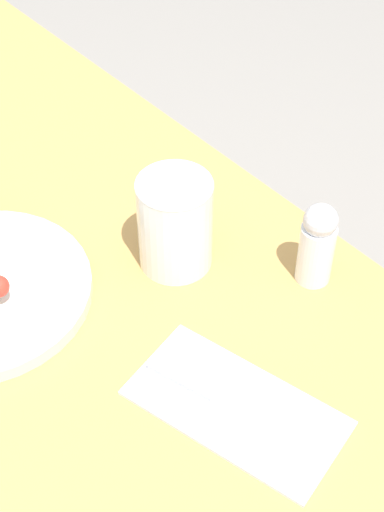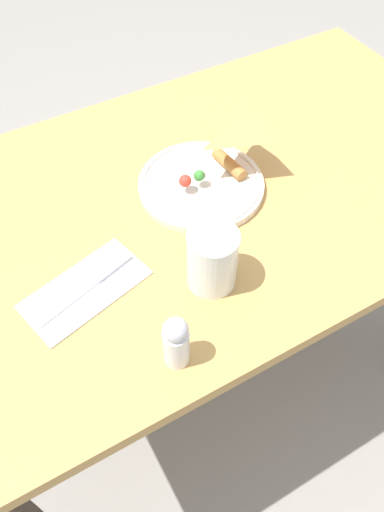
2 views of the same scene
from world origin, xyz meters
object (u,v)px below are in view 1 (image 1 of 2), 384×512
Objects in this scene: milk_glass at (175,226)px; butter_knife at (227,400)px; salt_shaker at (317,243)px; napkin_folded at (236,408)px.

milk_glass is 0.21m from butter_knife.
salt_shaker is at bearing 91.88° from butter_knife.
butter_knife is (0.18, -0.09, -0.05)m from milk_glass.
napkin_folded is at bearing -23.45° from milk_glass.
salt_shaker reaches higher than butter_knife.
napkin_folded is (0.19, -0.08, -0.05)m from milk_glass.
milk_glass reaches higher than napkin_folded.
milk_glass is 0.22m from napkin_folded.
milk_glass is at bearing 156.55° from napkin_folded.
milk_glass is at bearing -140.17° from salt_shaker.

